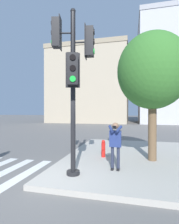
{
  "coord_description": "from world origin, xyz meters",
  "views": [
    {
      "loc": [
        2.38,
        -4.68,
        2.19
      ],
      "look_at": [
        0.95,
        1.15,
        2.15
      ],
      "focal_mm": 28.0,
      "sensor_mm": 36.0,
      "label": 1
    }
  ],
  "objects": [
    {
      "name": "ground_plane",
      "position": [
        0.0,
        0.0,
        0.0
      ],
      "size": [
        160.0,
        160.0,
        0.0
      ],
      "primitive_type": "plane",
      "color": "slate"
    },
    {
      "name": "building_right",
      "position": [
        9.69,
        29.59,
        9.62
      ],
      "size": [
        12.37,
        10.13,
        19.22
      ],
      "color": "#BCBCC1",
      "rests_on": "ground_plane"
    },
    {
      "name": "person_photographer",
      "position": [
        1.82,
        1.37,
        1.14
      ],
      "size": [
        0.5,
        0.53,
        1.62
      ],
      "color": "black",
      "rests_on": "sidewalk_corner"
    },
    {
      "name": "building_left",
      "position": [
        -5.84,
        29.55,
        7.19
      ],
      "size": [
        14.94,
        11.01,
        14.37
      ],
      "color": "tan",
      "rests_on": "ground_plane"
    },
    {
      "name": "street_tree",
      "position": [
        3.18,
        2.86,
        3.79
      ],
      "size": [
        2.84,
        2.84,
        5.22
      ],
      "color": "brown",
      "rests_on": "sidewalk_corner"
    },
    {
      "name": "fire_hydrant",
      "position": [
        1.15,
        2.89,
        0.53
      ],
      "size": [
        0.17,
        0.23,
        0.75
      ],
      "color": "red",
      "rests_on": "sidewalk_corner"
    },
    {
      "name": "sidewalk_corner",
      "position": [
        3.5,
        3.5,
        0.08
      ],
      "size": [
        8.0,
        8.0,
        0.16
      ],
      "color": "#ADA89E",
      "rests_on": "ground_plane"
    },
    {
      "name": "traffic_signal_pole",
      "position": [
        0.56,
        0.56,
        3.54
      ],
      "size": [
        1.38,
        1.34,
        5.27
      ],
      "color": "black",
      "rests_on": "sidewalk_corner"
    }
  ]
}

